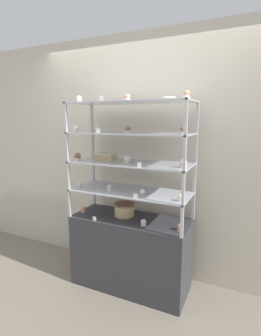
{
  "coord_description": "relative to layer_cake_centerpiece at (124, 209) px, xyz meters",
  "views": [
    {
      "loc": [
        1.05,
        -2.25,
        1.71
      ],
      "look_at": [
        0.0,
        0.0,
        1.25
      ],
      "focal_mm": 28.0,
      "sensor_mm": 36.0,
      "label": 1
    }
  ],
  "objects": [
    {
      "name": "cupcake_15",
      "position": [
        0.63,
        -0.15,
        1.1
      ],
      "size": [
        0.05,
        0.05,
        0.07
      ],
      "color": "white",
      "rests_on": "display_riser_top"
    },
    {
      "name": "cupcake_3",
      "position": [
        -0.45,
        -0.14,
        0.25
      ],
      "size": [
        0.05,
        0.05,
        0.06
      ],
      "color": "beige",
      "rests_on": "display_riser_lower"
    },
    {
      "name": "display_riser_middle",
      "position": [
        0.09,
        -0.03,
        0.48
      ],
      "size": [
        1.17,
        0.48,
        0.28
      ],
      "color": "#B7B7BC",
      "rests_on": "display_riser_lower"
    },
    {
      "name": "cupcake_9",
      "position": [
        0.62,
        -0.11,
        0.54
      ],
      "size": [
        0.07,
        0.07,
        0.08
      ],
      "color": "beige",
      "rests_on": "display_riser_middle"
    },
    {
      "name": "cupcake_14",
      "position": [
        0.07,
        -0.08,
        1.1
      ],
      "size": [
        0.05,
        0.05,
        0.07
      ],
      "color": "white",
      "rests_on": "display_riser_top"
    },
    {
      "name": "cupcake_4",
      "position": [
        -0.11,
        -0.11,
        0.25
      ],
      "size": [
        0.05,
        0.05,
        0.06
      ],
      "color": "white",
      "rests_on": "display_riser_lower"
    },
    {
      "name": "cupcake_1",
      "position": [
        0.28,
        -0.16,
        -0.04
      ],
      "size": [
        0.05,
        0.05,
        0.06
      ],
      "color": "beige",
      "rests_on": "display_base"
    },
    {
      "name": "price_tag_3",
      "position": [
        -0.14,
        -0.25,
        0.81
      ],
      "size": [
        0.04,
        0.0,
        0.04
      ],
      "color": "white",
      "rests_on": "display_riser_upper"
    },
    {
      "name": "cupcake_8",
      "position": [
        0.09,
        -0.11,
        0.54
      ],
      "size": [
        0.07,
        0.07,
        0.08
      ],
      "color": "#CCB28C",
      "rests_on": "display_riser_middle"
    },
    {
      "name": "price_tag_2",
      "position": [
        0.27,
        -0.25,
        0.52
      ],
      "size": [
        0.04,
        0.0,
        0.04
      ],
      "color": "white",
      "rests_on": "display_riser_middle"
    },
    {
      "name": "price_tag_4",
      "position": [
        -0.1,
        -0.25,
        1.09
      ],
      "size": [
        0.04,
        0.0,
        0.04
      ],
      "color": "white",
      "rests_on": "display_riser_top"
    },
    {
      "name": "sheet_cake_frosted",
      "position": [
        -0.22,
        0.01,
        0.53
      ],
      "size": [
        0.2,
        0.12,
        0.07
      ],
      "color": "#DBBC84",
      "rests_on": "display_riser_middle"
    },
    {
      "name": "cupcake_10",
      "position": [
        -0.45,
        -0.16,
        0.81
      ],
      "size": [
        0.05,
        0.05,
        0.06
      ],
      "color": "white",
      "rests_on": "display_riser_upper"
    },
    {
      "name": "display_riser_lower",
      "position": [
        0.09,
        -0.03,
        0.2
      ],
      "size": [
        1.17,
        0.48,
        0.28
      ],
      "color": "#B7B7BC",
      "rests_on": "display_base"
    },
    {
      "name": "display_riser_top",
      "position": [
        0.09,
        -0.03,
        1.05
      ],
      "size": [
        1.17,
        0.48,
        0.28
      ],
      "color": "#B7B7BC",
      "rests_on": "display_riser_upper"
    },
    {
      "name": "price_tag_0",
      "position": [
        -0.2,
        -0.25,
        -0.04
      ],
      "size": [
        0.04,
        0.0,
        0.04
      ],
      "color": "white",
      "rests_on": "display_base"
    },
    {
      "name": "display_riser_upper",
      "position": [
        0.09,
        -0.03,
        0.77
      ],
      "size": [
        1.17,
        0.48,
        0.28
      ],
      "color": "#B7B7BC",
      "rests_on": "display_riser_middle"
    },
    {
      "name": "display_base",
      "position": [
        0.09,
        -0.03,
        -0.44
      ],
      "size": [
        1.17,
        0.48,
        0.74
      ],
      "color": "#333338",
      "rests_on": "ground_plane"
    },
    {
      "name": "cupcake_12",
      "position": [
        0.61,
        -0.13,
        0.81
      ],
      "size": [
        0.05,
        0.05,
        0.06
      ],
      "color": "beige",
      "rests_on": "display_riser_upper"
    },
    {
      "name": "cupcake_2",
      "position": [
        0.61,
        -0.12,
        -0.04
      ],
      "size": [
        0.05,
        0.05,
        0.06
      ],
      "color": "#CCB28C",
      "rests_on": "display_base"
    },
    {
      "name": "layer_cake_centerpiece",
      "position": [
        0.0,
        0.0,
        0.0
      ],
      "size": [
        0.21,
        0.21,
        0.13
      ],
      "color": "#DBBC84",
      "rests_on": "display_base"
    },
    {
      "name": "cupcake_0",
      "position": [
        -0.44,
        -0.09,
        -0.04
      ],
      "size": [
        0.05,
        0.05,
        0.06
      ],
      "color": "beige",
      "rests_on": "display_base"
    },
    {
      "name": "back_wall",
      "position": [
        0.09,
        0.35,
        0.49
      ],
      "size": [
        8.0,
        0.05,
        2.6
      ],
      "color": "beige",
      "rests_on": "ground_plane"
    },
    {
      "name": "price_tag_1",
      "position": [
        0.23,
        -0.25,
        0.24
      ],
      "size": [
        0.04,
        0.0,
        0.04
      ],
      "color": "white",
      "rests_on": "display_riser_lower"
    },
    {
      "name": "cupcake_5",
      "position": [
        0.26,
        -0.14,
        0.25
      ],
      "size": [
        0.05,
        0.05,
        0.06
      ],
      "color": "#CCB28C",
      "rests_on": "display_riser_lower"
    },
    {
      "name": "donut_glazed",
      "position": [
        0.44,
        0.01,
        1.09
      ],
      "size": [
        0.12,
        0.12,
        0.04
      ],
      "color": "#EFE5CC",
      "rests_on": "display_riser_top"
    },
    {
      "name": "cupcake_13",
      "position": [
        -0.44,
        -0.1,
        1.1
      ],
      "size": [
        0.05,
        0.05,
        0.07
      ],
      "color": "white",
      "rests_on": "display_riser_top"
    },
    {
      "name": "cupcake_6",
      "position": [
        0.61,
        -0.16,
        0.25
      ],
      "size": [
        0.05,
        0.05,
        0.06
      ],
      "color": "beige",
      "rests_on": "display_riser_lower"
    },
    {
      "name": "cupcake_7",
      "position": [
        -0.44,
        -0.16,
        0.54
      ],
      "size": [
        0.07,
        0.07,
        0.08
      ],
      "color": "beige",
      "rests_on": "display_riser_middle"
    },
    {
      "name": "cupcake_11",
      "position": [
        0.09,
        -0.12,
        0.81
      ],
      "size": [
        0.05,
        0.05,
        0.06
      ],
      "color": "beige",
      "rests_on": "display_riser_upper"
    },
    {
      "name": "ground_plane",
      "position": [
        0.09,
        -0.03,
        -0.81
      ],
      "size": [
        20.0,
        20.0,
        0.0
      ],
      "primitive_type": "plane",
      "color": "gray"
    }
  ]
}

